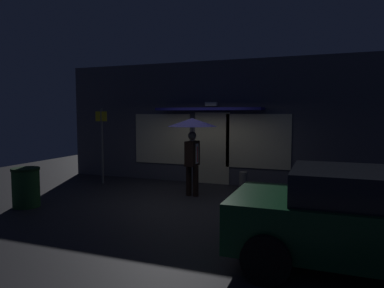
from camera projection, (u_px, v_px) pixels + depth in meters
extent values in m
plane|color=#26262B|center=(186.00, 199.00, 8.88)|extent=(18.00, 18.00, 0.00)
cube|color=#4C4C56|center=(214.00, 123.00, 10.91)|extent=(10.13, 0.30, 3.76)
cube|color=beige|center=(212.00, 148.00, 10.82)|extent=(1.10, 0.04, 2.20)
cube|color=beige|center=(162.00, 139.00, 11.39)|extent=(1.92, 0.04, 1.60)
cube|color=beige|center=(258.00, 141.00, 10.31)|extent=(1.92, 0.04, 1.60)
cube|color=white|center=(211.00, 104.00, 10.63)|extent=(0.36, 0.16, 0.12)
cube|color=navy|center=(209.00, 109.00, 10.41)|extent=(3.20, 0.70, 0.08)
cylinder|color=black|center=(189.00, 180.00, 9.26)|extent=(0.15, 0.15, 0.80)
cylinder|color=black|center=(196.00, 181.00, 9.18)|extent=(0.15, 0.15, 0.80)
cube|color=black|center=(192.00, 153.00, 9.16)|extent=(0.27, 0.48, 0.65)
cube|color=silver|center=(197.00, 154.00, 9.12)|extent=(0.03, 0.14, 0.52)
cube|color=red|center=(197.00, 154.00, 9.13)|extent=(0.03, 0.05, 0.41)
sphere|color=tan|center=(192.00, 136.00, 9.12)|extent=(0.22, 0.22, 0.22)
cylinder|color=slate|center=(192.00, 135.00, 9.12)|extent=(0.02, 0.02, 0.89)
cone|color=#14144C|center=(192.00, 122.00, 9.09)|extent=(1.28, 1.28, 0.21)
cube|color=#0C3F1E|center=(374.00, 227.00, 4.74)|extent=(3.83, 1.71, 0.70)
cube|color=black|center=(376.00, 186.00, 4.69)|extent=(2.15, 1.51, 0.42)
cylinder|color=black|center=(282.00, 221.00, 6.02)|extent=(0.64, 0.22, 0.64)
cylinder|color=black|center=(266.00, 259.00, 4.42)|extent=(0.64, 0.22, 0.64)
cylinder|color=#595B60|center=(102.00, 146.00, 10.81)|extent=(0.07, 0.07, 2.33)
cube|color=gold|center=(101.00, 116.00, 10.71)|extent=(0.40, 0.02, 0.30)
cylinder|color=slate|center=(243.00, 181.00, 9.89)|extent=(0.22, 0.22, 0.53)
cylinder|color=#1E4C23|center=(26.00, 189.00, 8.12)|extent=(0.60, 0.60, 0.85)
cylinder|color=black|center=(25.00, 169.00, 8.08)|extent=(0.63, 0.63, 0.06)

